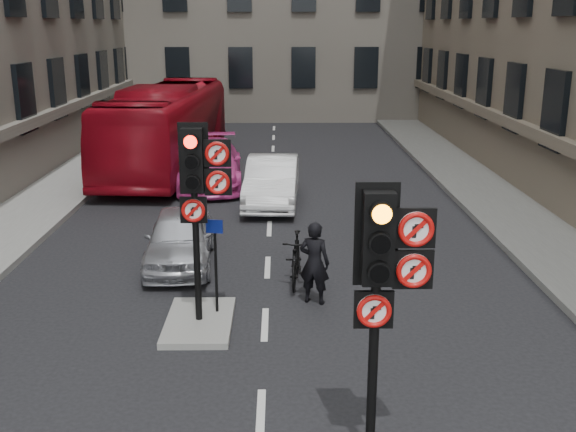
{
  "coord_description": "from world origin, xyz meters",
  "views": [
    {
      "loc": [
        0.28,
        -6.32,
        5.31
      ],
      "look_at": [
        0.4,
        3.14,
        2.6
      ],
      "focal_mm": 42.0,
      "sensor_mm": 36.0,
      "label": 1
    }
  ],
  "objects_px": {
    "signal_far": "(199,181)",
    "car_pink": "(210,164)",
    "signal_near": "(384,268)",
    "car_silver": "(180,238)",
    "bus_red": "(168,127)",
    "car_white": "(272,181)",
    "motorcyclist": "(314,263)",
    "info_sign": "(215,253)",
    "motorcycle": "(296,259)"
  },
  "relations": [
    {
      "from": "car_silver",
      "to": "info_sign",
      "type": "distance_m",
      "value": 3.23
    },
    {
      "from": "signal_far",
      "to": "car_white",
      "type": "xyz_separation_m",
      "value": [
        1.17,
        8.57,
        -1.99
      ]
    },
    {
      "from": "motorcycle",
      "to": "signal_near",
      "type": "bearing_deg",
      "value": -76.51
    },
    {
      "from": "signal_far",
      "to": "car_silver",
      "type": "distance_m",
      "value": 3.99
    },
    {
      "from": "car_silver",
      "to": "signal_near",
      "type": "bearing_deg",
      "value": -67.87
    },
    {
      "from": "signal_near",
      "to": "motorcyclist",
      "type": "height_order",
      "value": "signal_near"
    },
    {
      "from": "signal_near",
      "to": "signal_far",
      "type": "bearing_deg",
      "value": 123.02
    },
    {
      "from": "bus_red",
      "to": "car_silver",
      "type": "bearing_deg",
      "value": -75.76
    },
    {
      "from": "car_white",
      "to": "motorcyclist",
      "type": "distance_m",
      "value": 7.62
    },
    {
      "from": "car_white",
      "to": "motorcycle",
      "type": "xyz_separation_m",
      "value": [
        0.57,
        -6.52,
        -0.18
      ]
    },
    {
      "from": "car_silver",
      "to": "car_pink",
      "type": "bearing_deg",
      "value": 87.15
    },
    {
      "from": "car_white",
      "to": "info_sign",
      "type": "xyz_separation_m",
      "value": [
        -0.95,
        -8.25,
        0.57
      ]
    },
    {
      "from": "car_white",
      "to": "bus_red",
      "type": "xyz_separation_m",
      "value": [
        -3.96,
        5.3,
        0.86
      ]
    },
    {
      "from": "motorcycle",
      "to": "motorcyclist",
      "type": "height_order",
      "value": "motorcyclist"
    },
    {
      "from": "signal_near",
      "to": "signal_far",
      "type": "height_order",
      "value": "signal_far"
    },
    {
      "from": "signal_near",
      "to": "car_white",
      "type": "relative_size",
      "value": 0.83
    },
    {
      "from": "car_pink",
      "to": "bus_red",
      "type": "distance_m",
      "value": 3.43
    },
    {
      "from": "signal_far",
      "to": "bus_red",
      "type": "distance_m",
      "value": 14.2
    },
    {
      "from": "car_white",
      "to": "motorcyclist",
      "type": "height_order",
      "value": "motorcyclist"
    },
    {
      "from": "motorcyclist",
      "to": "car_white",
      "type": "bearing_deg",
      "value": -62.94
    },
    {
      "from": "car_pink",
      "to": "bus_red",
      "type": "height_order",
      "value": "bus_red"
    },
    {
      "from": "car_pink",
      "to": "car_white",
      "type": "bearing_deg",
      "value": -54.06
    },
    {
      "from": "car_silver",
      "to": "car_white",
      "type": "bearing_deg",
      "value": 65.4
    },
    {
      "from": "car_white",
      "to": "bus_red",
      "type": "relative_size",
      "value": 0.38
    },
    {
      "from": "signal_near",
      "to": "motorcyclist",
      "type": "distance_m",
      "value": 5.33
    },
    {
      "from": "info_sign",
      "to": "signal_far",
      "type": "bearing_deg",
      "value": -113.59
    },
    {
      "from": "motorcycle",
      "to": "car_white",
      "type": "bearing_deg",
      "value": 100.34
    },
    {
      "from": "signal_near",
      "to": "car_pink",
      "type": "height_order",
      "value": "signal_near"
    },
    {
      "from": "car_white",
      "to": "car_silver",
      "type": "bearing_deg",
      "value": -108.27
    },
    {
      "from": "car_pink",
      "to": "motorcycle",
      "type": "distance_m",
      "value": 9.45
    },
    {
      "from": "info_sign",
      "to": "bus_red",
      "type": "bearing_deg",
      "value": 111.99
    },
    {
      "from": "car_white",
      "to": "signal_far",
      "type": "bearing_deg",
      "value": -94.8
    },
    {
      "from": "car_pink",
      "to": "bus_red",
      "type": "bearing_deg",
      "value": 119.57
    },
    {
      "from": "signal_far",
      "to": "car_pink",
      "type": "bearing_deg",
      "value": 94.92
    },
    {
      "from": "signal_near",
      "to": "car_silver",
      "type": "relative_size",
      "value": 0.98
    },
    {
      "from": "car_silver",
      "to": "motorcyclist",
      "type": "distance_m",
      "value": 3.74
    },
    {
      "from": "car_white",
      "to": "bus_red",
      "type": "distance_m",
      "value": 6.67
    },
    {
      "from": "car_pink",
      "to": "motorcyclist",
      "type": "distance_m",
      "value": 10.54
    },
    {
      "from": "signal_far",
      "to": "car_silver",
      "type": "xyz_separation_m",
      "value": [
        -0.88,
        3.29,
        -2.08
      ]
    },
    {
      "from": "bus_red",
      "to": "signal_near",
      "type": "bearing_deg",
      "value": -69.21
    },
    {
      "from": "signal_far",
      "to": "car_pink",
      "type": "relative_size",
      "value": 0.7
    },
    {
      "from": "signal_near",
      "to": "car_pink",
      "type": "xyz_separation_m",
      "value": [
        -3.56,
        15.11,
        -1.84
      ]
    },
    {
      "from": "bus_red",
      "to": "info_sign",
      "type": "bearing_deg",
      "value": -73.48
    },
    {
      "from": "car_pink",
      "to": "motorcyclist",
      "type": "bearing_deg",
      "value": -77.34
    },
    {
      "from": "car_silver",
      "to": "motorcyclist",
      "type": "bearing_deg",
      "value": -41.19
    },
    {
      "from": "car_silver",
      "to": "motorcycle",
      "type": "bearing_deg",
      "value": -28.82
    },
    {
      "from": "signal_far",
      "to": "motorcyclist",
      "type": "distance_m",
      "value": 2.96
    },
    {
      "from": "car_pink",
      "to": "bus_red",
      "type": "xyz_separation_m",
      "value": [
        -1.84,
        2.77,
        0.83
      ]
    },
    {
      "from": "car_silver",
      "to": "car_white",
      "type": "height_order",
      "value": "car_white"
    },
    {
      "from": "car_silver",
      "to": "car_pink",
      "type": "height_order",
      "value": "car_pink"
    }
  ]
}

